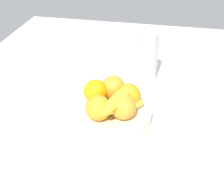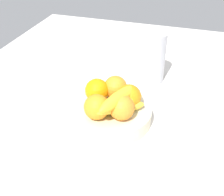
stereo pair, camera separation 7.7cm
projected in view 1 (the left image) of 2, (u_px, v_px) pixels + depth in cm
name	position (u px, v px, depth cm)	size (l,w,h in cm)	color
ground_plane	(120.00, 122.00, 98.76)	(180.00, 140.00, 3.00)	silver
fruit_bowl	(112.00, 114.00, 95.67)	(25.30, 25.30, 4.83)	beige
orange_front_left	(95.00, 91.00, 95.51)	(7.78, 7.78, 7.78)	orange
orange_front_right	(98.00, 108.00, 87.92)	(7.78, 7.78, 7.78)	orange
orange_center	(123.00, 107.00, 88.32)	(7.78, 7.78, 7.78)	orange
orange_back_left	(128.00, 96.00, 93.39)	(7.78, 7.78, 7.78)	orange
orange_back_right	(113.00, 87.00, 97.55)	(7.78, 7.78, 7.78)	orange
banana_bunch	(120.00, 103.00, 89.49)	(17.32, 16.76, 8.40)	gold
thermos_tumbler	(147.00, 56.00, 114.42)	(8.38, 8.38, 19.64)	#B2B4BD
jar_lid	(92.00, 82.00, 115.53)	(7.99, 7.99, 1.56)	white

